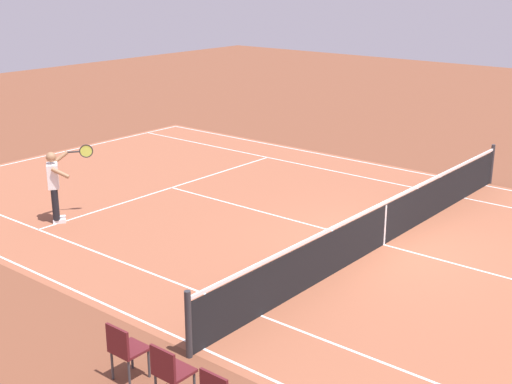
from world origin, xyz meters
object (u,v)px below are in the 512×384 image
tennis_net (385,223)px  tennis_player_near (55,183)px  tennis_ball (376,219)px  spectator_chair_2 (125,348)px  spectator_chair_1 (170,370)px

tennis_net → tennis_player_near: 7.41m
tennis_net → tennis_ball: 1.54m
tennis_player_near → spectator_chair_2: size_ratio=1.93×
tennis_player_near → spectator_chair_2: (-6.28, 3.31, -0.41)m
spectator_chair_1 → spectator_chair_2: (0.90, 0.00, 0.00)m
tennis_net → spectator_chair_2: 6.81m
tennis_player_near → spectator_chair_2: tennis_player_near is taller
tennis_ball → spectator_chair_2: spectator_chair_2 is taller
tennis_ball → tennis_player_near: bearing=39.7°
tennis_net → tennis_player_near: (6.52, 3.49, 0.44)m
spectator_chair_1 → tennis_player_near: bearing=-24.8°
tennis_player_near → tennis_net: bearing=-151.8°
tennis_net → tennis_ball: size_ratio=177.27×
spectator_chair_1 → spectator_chair_2: 0.90m
spectator_chair_1 → spectator_chair_2: same height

